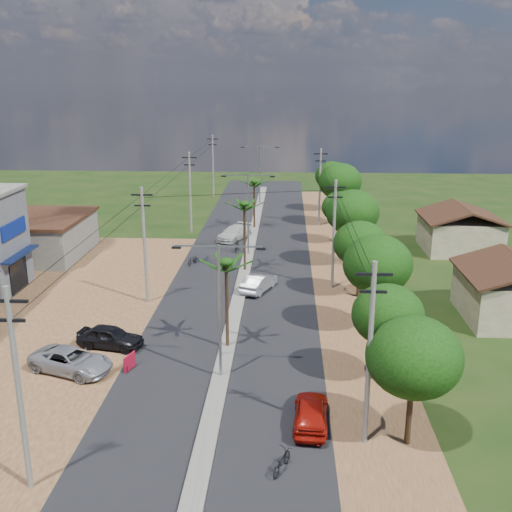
{
  "coord_description": "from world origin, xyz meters",
  "views": [
    {
      "loc": [
        3.62,
        -30.98,
        16.55
      ],
      "look_at": [
        1.28,
        14.81,
        3.0
      ],
      "focal_mm": 42.0,
      "sensor_mm": 36.0,
      "label": 1
    }
  ],
  "objects": [
    {
      "name": "moto_rider_west_b",
      "position": [
        -1.2,
        26.36,
        0.54
      ],
      "size": [
        0.75,
        1.84,
        1.08
      ],
      "primitive_type": "imported",
      "rotation": [
        0.0,
        0.0,
        -0.14
      ],
      "color": "black",
      "rests_on": "ground"
    },
    {
      "name": "utility_pole_w_d",
      "position": [
        -7.0,
        55.0,
        4.76
      ],
      "size": [
        1.6,
        0.24,
        9.0
      ],
      "color": "#605E56",
      "rests_on": "ground"
    },
    {
      "name": "moto_rider_west_a",
      "position": [
        -5.0,
        21.73,
        0.42
      ],
      "size": [
        1.05,
        1.69,
        0.84
      ],
      "primitive_type": "imported",
      "rotation": [
        0.0,
        0.0,
        -0.33
      ],
      "color": "black",
      "rests_on": "ground"
    },
    {
      "name": "dirt_shoulder_east",
      "position": [
        8.5,
        15.0,
        0.01
      ],
      "size": [
        5.0,
        90.0,
        0.03
      ],
      "primitive_type": "cube",
      "color": "brown",
      "rests_on": "ground"
    },
    {
      "name": "dirt_lot_west",
      "position": [
        -15.0,
        8.0,
        0.02
      ],
      "size": [
        18.0,
        46.0,
        0.04
      ],
      "primitive_type": "cube",
      "color": "brown",
      "rests_on": "ground"
    },
    {
      "name": "utility_pole_w_a",
      "position": [
        -7.0,
        -10.0,
        4.76
      ],
      "size": [
        1.6,
        0.24,
        9.0
      ],
      "color": "#605E56",
      "rests_on": "ground"
    },
    {
      "name": "tree_east_b",
      "position": [
        9.3,
        0.0,
        4.11
      ],
      "size": [
        4.0,
        4.0,
        5.83
      ],
      "color": "black",
      "rests_on": "ground"
    },
    {
      "name": "tree_east_h",
      "position": [
        9.5,
        46.0,
        4.64
      ],
      "size": [
        4.4,
        4.4,
        6.52
      ],
      "color": "black",
      "rests_on": "ground"
    },
    {
      "name": "tree_east_f",
      "position": [
        9.2,
        30.0,
        3.89
      ],
      "size": [
        3.8,
        3.8,
        5.52
      ],
      "color": "black",
      "rests_on": "ground"
    },
    {
      "name": "car_parked_silver",
      "position": [
        -8.84,
        0.29,
        0.7
      ],
      "size": [
        5.51,
        3.89,
        1.4
      ],
      "primitive_type": "imported",
      "rotation": [
        0.0,
        0.0,
        1.22
      ],
      "color": "gray",
      "rests_on": "ground"
    },
    {
      "name": "tree_east_g",
      "position": [
        9.8,
        38.0,
        5.24
      ],
      "size": [
        5.0,
        5.0,
        7.38
      ],
      "color": "black",
      "rests_on": "ground"
    },
    {
      "name": "moto_rider_east",
      "position": [
        3.58,
        -8.39,
        0.46
      ],
      "size": [
        1.25,
        1.86,
        0.92
      ],
      "primitive_type": "imported",
      "rotation": [
        0.0,
        0.0,
        2.75
      ],
      "color": "black",
      "rests_on": "ground"
    },
    {
      "name": "utility_pole_e_b",
      "position": [
        7.5,
        16.0,
        4.76
      ],
      "size": [
        1.6,
        0.24,
        9.0
      ],
      "color": "#605E56",
      "rests_on": "ground"
    },
    {
      "name": "road",
      "position": [
        0.0,
        15.0,
        0.02
      ],
      "size": [
        12.0,
        110.0,
        0.04
      ],
      "primitive_type": "cube",
      "color": "black",
      "rests_on": "ground"
    },
    {
      "name": "car_parked_dark",
      "position": [
        -7.5,
        3.69,
        0.73
      ],
      "size": [
        4.51,
        2.51,
        1.45
      ],
      "primitive_type": "imported",
      "rotation": [
        0.0,
        0.0,
        1.37
      ],
      "color": "black",
      "rests_on": "ground"
    },
    {
      "name": "house_east_far",
      "position": [
        21.0,
        28.0,
        2.39
      ],
      "size": [
        7.6,
        7.5,
        4.6
      ],
      "color": "gray",
      "rests_on": "ground"
    },
    {
      "name": "ground",
      "position": [
        0.0,
        0.0,
        0.0
      ],
      "size": [
        160.0,
        160.0,
        0.0
      ],
      "primitive_type": "plane",
      "color": "black",
      "rests_on": "ground"
    },
    {
      "name": "utility_pole_w_c",
      "position": [
        -7.0,
        34.0,
        4.76
      ],
      "size": [
        1.6,
        0.24,
        9.0
      ],
      "color": "#605E56",
      "rests_on": "ground"
    },
    {
      "name": "streetlight_near",
      "position": [
        0.0,
        0.0,
        4.79
      ],
      "size": [
        5.1,
        0.18,
        8.0
      ],
      "color": "gray",
      "rests_on": "ground"
    },
    {
      "name": "palm_median_far",
      "position": [
        0.0,
        36.0,
        5.26
      ],
      "size": [
        2.0,
        2.0,
        5.85
      ],
      "color": "black",
      "rests_on": "ground"
    },
    {
      "name": "tree_east_c",
      "position": [
        9.7,
        7.0,
        4.86
      ],
      "size": [
        4.6,
        4.6,
        6.83
      ],
      "color": "black",
      "rests_on": "ground"
    },
    {
      "name": "streetlight_far",
      "position": [
        0.0,
        50.0,
        4.79
      ],
      "size": [
        5.1,
        0.18,
        8.0
      ],
      "color": "gray",
      "rests_on": "ground"
    },
    {
      "name": "tree_east_d",
      "position": [
        9.4,
        14.0,
        4.34
      ],
      "size": [
        4.2,
        4.2,
        6.13
      ],
      "color": "black",
      "rests_on": "ground"
    },
    {
      "name": "streetlight_mid",
      "position": [
        0.0,
        25.0,
        4.79
      ],
      "size": [
        5.1,
        0.18,
        8.0
      ],
      "color": "gray",
      "rests_on": "ground"
    },
    {
      "name": "car_white_far",
      "position": [
        -1.88,
        30.96,
        0.73
      ],
      "size": [
        3.97,
        5.43,
        1.46
      ],
      "primitive_type": "imported",
      "rotation": [
        0.0,
        0.0,
        -0.43
      ],
      "color": "#AEAFAA",
      "rests_on": "ground"
    },
    {
      "name": "palm_median_near",
      "position": [
        0.0,
        4.0,
        5.54
      ],
      "size": [
        2.0,
        2.0,
        6.15
      ],
      "color": "black",
      "rests_on": "ground"
    },
    {
      "name": "palm_median_mid",
      "position": [
        0.0,
        20.0,
        5.9
      ],
      "size": [
        2.0,
        2.0,
        6.55
      ],
      "color": "black",
      "rests_on": "ground"
    },
    {
      "name": "tree_east_e",
      "position": [
        9.6,
        22.0,
        5.09
      ],
      "size": [
        4.8,
        4.8,
        7.14
      ],
      "color": "black",
      "rests_on": "ground"
    },
    {
      "name": "car_red_near",
      "position": [
        5.0,
        -4.71,
        0.72
      ],
      "size": [
        1.96,
        4.31,
        1.43
      ],
      "primitive_type": "imported",
      "rotation": [
        0.0,
        0.0,
        3.08
      ],
      "color": "maroon",
      "rests_on": "ground"
    },
    {
      "name": "tree_east_a",
      "position": [
        9.5,
        -6.0,
        4.49
      ],
      "size": [
        4.4,
        4.4,
        6.37
      ],
      "color": "black",
      "rests_on": "ground"
    },
    {
      "name": "low_shed",
      "position": [
        -21.0,
        24.0,
        1.97
      ],
      "size": [
        10.4,
        10.4,
        3.95
      ],
      "color": "#605E56",
      "rests_on": "ground"
    },
    {
      "name": "utility_pole_e_c",
      "position": [
        7.5,
        38.0,
        4.76
      ],
      "size": [
        1.6,
        0.24,
        9.0
      ],
      "color": "#605E56",
      "rests_on": "ground"
    },
    {
      "name": "median",
      "position": [
        0.0,
        18.0,
        0.09
      ],
      "size": [
        1.0,
        90.0,
        0.18
      ],
      "primitive_type": "cube",
      "color": "#605E56",
      "rests_on": "ground"
    },
    {
      "name": "car_silver_mid",
      "position": [
        1.5,
        14.87,
        0.71
      ],
      "size": [
        3.03,
        4.57,
        1.42
      ],
      "primitive_type": "imported",
      "rotation": [
        0.0,
        0.0,
        2.75
      ],
      "color": "gray",
      "rests_on": "ground"
    },
    {
      "name": "utility_pole_w_b",
      "position": [
        -7.0,
        12.0,
        4.76
      ],
      "size": [
        1.6,
        0.24,
        9.0
      ],
      "color": "#605E56",
      "rests_on": "ground"
    },
    {
      "name": "roadside_sign",
      "position": [
        -5.5,
        0.74,
        0.49
      ],
      "size": [
        0.43,
        1.16,
        0.99
      ],
      "rotation": [
        0.0,
        0.0,
        -0.31
      ],
      "color": "maroon",
      "rests_on": "ground"
    },
    {
      "name": "utility_pole_e_a",
      "position": [
        7.5,
        -6.0,
        4.76
      ],
      "size": [
        1.6,
        0.24,
        9.0
      ],
      "color": "#605E56",
      "rests_on": "ground"
    }
  ]
}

